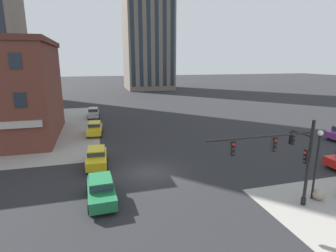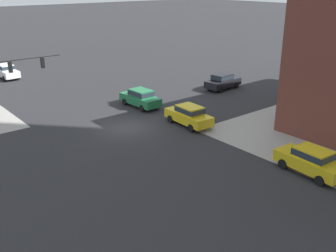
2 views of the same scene
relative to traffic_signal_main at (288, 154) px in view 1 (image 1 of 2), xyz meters
The scene contains 8 objects.
ground_plane 11.28m from the traffic_signal_main, 133.38° to the left, with size 320.00×320.00×0.00m, color #262628.
traffic_signal_main is the anchor object (origin of this frame).
bollard_sphere_curb_a 4.43m from the traffic_signal_main, ahead, with size 0.78×0.78×0.78m, color gray.
street_lamp_corner_near 2.73m from the traffic_signal_main, ahead, with size 0.36×0.36×4.96m.
car_main_northbound_near 24.98m from the traffic_signal_main, 118.43° to the left, with size 2.13×4.52×1.68m.
car_main_northbound_far 35.27m from the traffic_signal_main, 109.87° to the left, with size 1.94×4.43×1.68m.
car_main_southbound_near 16.07m from the traffic_signal_main, 138.01° to the left, with size 2.04×4.47×1.68m.
car_cross_far 12.54m from the traffic_signal_main, 161.24° to the left, with size 2.01×4.46×1.68m.
Camera 1 is at (-4.29, -21.09, 9.41)m, focal length 28.42 mm.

